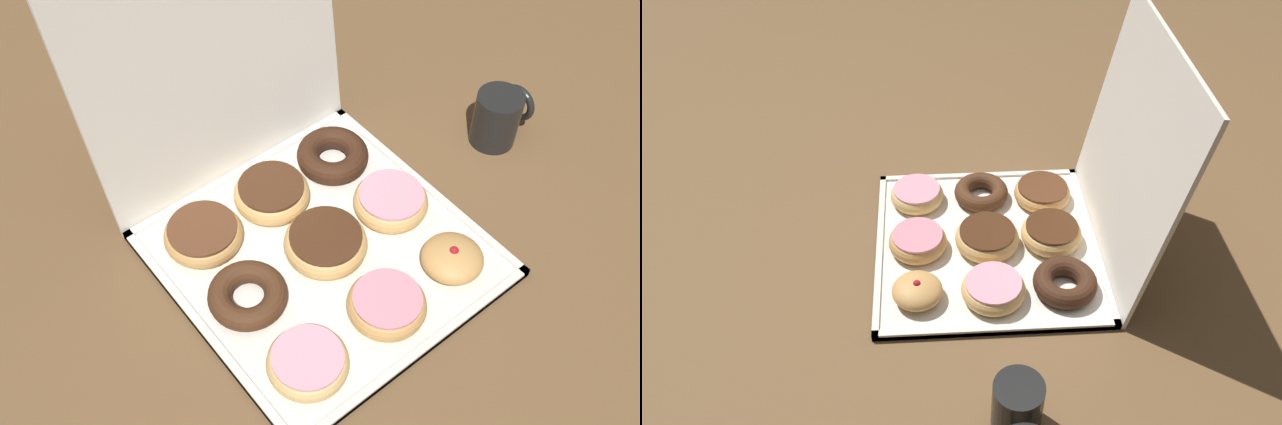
% 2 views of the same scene
% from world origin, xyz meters
% --- Properties ---
extents(ground_plane, '(3.00, 3.00, 0.00)m').
position_xyz_m(ground_plane, '(0.00, 0.00, 0.00)').
color(ground_plane, brown).
extents(donut_box, '(0.42, 0.42, 0.01)m').
position_xyz_m(donut_box, '(0.00, 0.00, 0.01)').
color(donut_box, silver).
rests_on(donut_box, ground).
extents(box_lid_open, '(0.42, 0.07, 0.43)m').
position_xyz_m(box_lid_open, '(0.00, 0.25, 0.21)').
color(box_lid_open, silver).
rests_on(box_lid_open, ground).
extents(pink_frosted_donut_0, '(0.11, 0.11, 0.04)m').
position_xyz_m(pink_frosted_donut_0, '(-0.13, -0.13, 0.03)').
color(pink_frosted_donut_0, '#E5B770').
rests_on(pink_frosted_donut_0, donut_box).
extents(pink_frosted_donut_1, '(0.11, 0.11, 0.04)m').
position_xyz_m(pink_frosted_donut_1, '(0.01, -0.13, 0.03)').
color(pink_frosted_donut_1, tan).
rests_on(pink_frosted_donut_1, donut_box).
extents(jelly_filled_donut_2, '(0.09, 0.09, 0.04)m').
position_xyz_m(jelly_filled_donut_2, '(0.13, -0.13, 0.03)').
color(jelly_filled_donut_2, tan).
rests_on(jelly_filled_donut_2, donut_box).
extents(chocolate_cake_ring_donut_3, '(0.11, 0.11, 0.03)m').
position_xyz_m(chocolate_cake_ring_donut_3, '(-0.13, -0.00, 0.03)').
color(chocolate_cake_ring_donut_3, '#472816').
rests_on(chocolate_cake_ring_donut_3, donut_box).
extents(chocolate_frosted_donut_4, '(0.12, 0.12, 0.04)m').
position_xyz_m(chocolate_frosted_donut_4, '(0.01, -0.00, 0.03)').
color(chocolate_frosted_donut_4, tan).
rests_on(chocolate_frosted_donut_4, donut_box).
extents(pink_frosted_donut_5, '(0.11, 0.11, 0.04)m').
position_xyz_m(pink_frosted_donut_5, '(0.13, -0.00, 0.03)').
color(pink_frosted_donut_5, tan).
rests_on(pink_frosted_donut_5, donut_box).
extents(chocolate_frosted_donut_6, '(0.12, 0.12, 0.03)m').
position_xyz_m(chocolate_frosted_donut_6, '(-0.12, 0.13, 0.03)').
color(chocolate_frosted_donut_6, tan).
rests_on(chocolate_frosted_donut_6, donut_box).
extents(chocolate_frosted_donut_7, '(0.12, 0.12, 0.04)m').
position_xyz_m(chocolate_frosted_donut_7, '(0.00, 0.12, 0.03)').
color(chocolate_frosted_donut_7, tan).
rests_on(chocolate_frosted_donut_7, donut_box).
extents(chocolate_cake_ring_donut_8, '(0.12, 0.12, 0.04)m').
position_xyz_m(chocolate_cake_ring_donut_8, '(0.12, 0.13, 0.03)').
color(chocolate_cake_ring_donut_8, '#381E11').
rests_on(chocolate_cake_ring_donut_8, donut_box).
extents(coffee_mug, '(0.10, 0.08, 0.09)m').
position_xyz_m(coffee_mug, '(0.38, 0.01, 0.05)').
color(coffee_mug, black).
rests_on(coffee_mug, ground).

